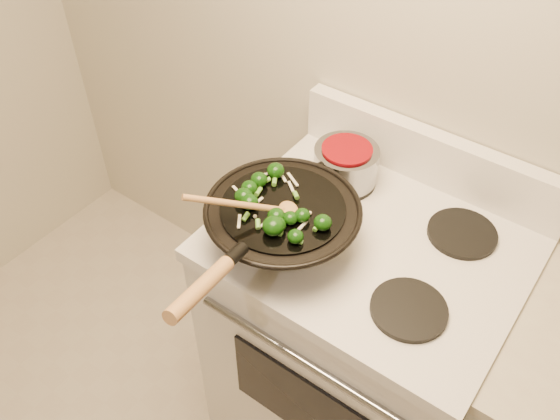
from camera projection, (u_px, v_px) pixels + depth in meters
The scene contains 5 objects.
stove at pixel (358, 337), 1.85m from camera, with size 0.78×0.67×1.08m.
wok at pixel (282, 223), 1.46m from camera, with size 0.39×0.64×0.23m.
stirfry at pixel (274, 207), 1.41m from camera, with size 0.28×0.23×0.05m.
wooden_spoon at pixel (259, 206), 1.38m from camera, with size 0.20×0.23×0.11m.
saucepan at pixel (345, 164), 1.65m from camera, with size 0.18×0.29×0.11m.
Camera 1 is at (0.29, 0.18, 2.04)m, focal length 38.00 mm.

